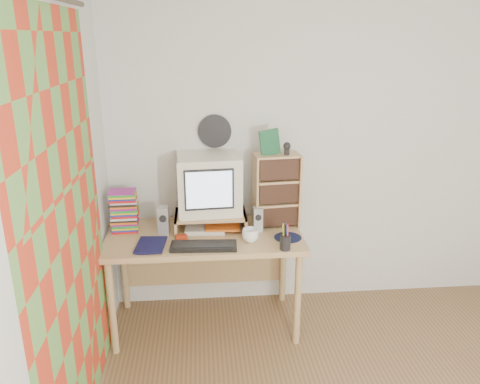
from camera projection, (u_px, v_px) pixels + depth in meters
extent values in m
plane|color=silver|center=(334.00, 152.00, 3.65)|extent=(3.50, 0.00, 3.50)
plane|color=silver|center=(24.00, 264.00, 1.85)|extent=(0.00, 3.50, 3.50)
plane|color=red|center=(69.00, 237.00, 2.34)|extent=(0.00, 2.20, 2.20)
cylinder|color=black|center=(215.00, 131.00, 3.50)|extent=(0.25, 0.02, 0.25)
cube|color=tan|center=(204.00, 237.00, 3.38)|extent=(1.40, 0.70, 0.04)
cube|color=tan|center=(205.00, 260.00, 3.80)|extent=(1.33, 0.02, 0.41)
cylinder|color=tan|center=(112.00, 308.00, 3.17)|extent=(0.05, 0.05, 0.71)
cylinder|color=tan|center=(298.00, 299.00, 3.28)|extent=(0.05, 0.05, 0.71)
cylinder|color=tan|center=(124.00, 268.00, 3.72)|extent=(0.05, 0.05, 0.71)
cylinder|color=tan|center=(283.00, 261.00, 3.82)|extent=(0.05, 0.05, 0.71)
cube|color=tan|center=(177.00, 222.00, 3.43)|extent=(0.02, 0.30, 0.12)
cube|color=tan|center=(244.00, 220.00, 3.47)|extent=(0.02, 0.30, 0.12)
cube|color=tan|center=(210.00, 215.00, 3.44)|extent=(0.52, 0.30, 0.02)
cube|color=silver|center=(209.00, 184.00, 3.41)|extent=(0.48, 0.48, 0.42)
cube|color=#A7A7AB|center=(163.00, 221.00, 3.34)|extent=(0.08, 0.08, 0.21)
cube|color=#A7A7AB|center=(258.00, 219.00, 3.40)|extent=(0.07, 0.07, 0.18)
cube|color=black|center=(204.00, 246.00, 3.14)|extent=(0.45, 0.17, 0.03)
cube|color=tan|center=(276.00, 190.00, 3.45)|extent=(0.35, 0.21, 0.55)
imported|color=white|center=(250.00, 235.00, 3.24)|extent=(0.14, 0.14, 0.09)
imported|color=#0F0F38|center=(137.00, 243.00, 3.16)|extent=(0.25, 0.19, 0.05)
cylinder|color=black|center=(288.00, 237.00, 3.31)|extent=(0.24, 0.24, 0.00)
cube|color=#AD2D12|center=(181.00, 238.00, 3.25)|extent=(0.09, 0.07, 0.04)
cube|color=#185531|center=(270.00, 142.00, 3.32)|extent=(0.14, 0.05, 0.18)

